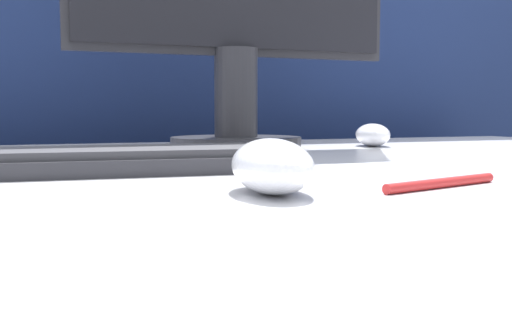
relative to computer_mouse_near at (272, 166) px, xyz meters
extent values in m
cube|color=navy|center=(-0.01, 0.90, -0.10)|extent=(5.00, 0.03, 1.35)
ellipsoid|color=white|center=(0.00, 0.00, 0.00)|extent=(0.07, 0.11, 0.04)
cube|color=#28282D|center=(-0.10, 0.21, -0.01)|extent=(0.42, 0.16, 0.02)
cube|color=#38383D|center=(-0.10, 0.21, 0.00)|extent=(0.39, 0.14, 0.01)
cylinder|color=#28282D|center=(0.15, 0.50, -0.01)|extent=(0.21, 0.21, 0.02)
cylinder|color=#28282D|center=(0.15, 0.50, 0.07)|extent=(0.07, 0.07, 0.14)
ellipsoid|color=white|center=(0.40, 0.49, 0.00)|extent=(0.09, 0.12, 0.04)
cylinder|color=red|center=(0.14, -0.02, -0.02)|extent=(0.13, 0.04, 0.01)
camera|label=1|loc=(-0.17, -0.40, 0.04)|focal=42.00mm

